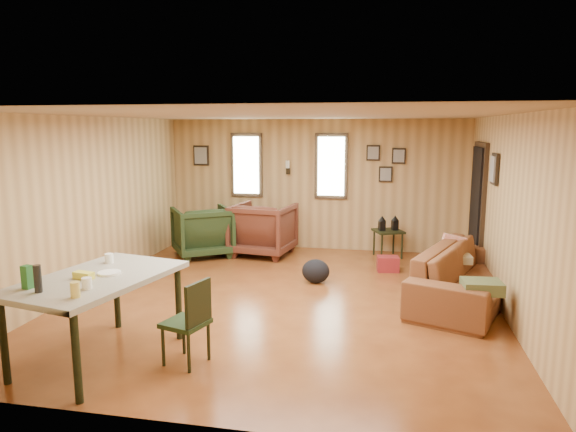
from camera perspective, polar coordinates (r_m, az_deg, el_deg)
name	(u,v)px	position (r m, az deg, el deg)	size (l,w,h in m)	color
room	(299,207)	(6.84, 1.19, 1.06)	(5.54, 6.04, 2.44)	brown
sofa	(469,266)	(7.09, 19.45, -5.22)	(2.43, 0.71, 0.95)	brown
recliner_brown	(263,227)	(9.10, -2.76, -1.18)	(1.00, 0.93, 1.03)	#532619
recliner_green	(202,229)	(9.15, -9.50, -1.44)	(0.94, 0.88, 0.97)	black
end_table	(229,229)	(9.77, -6.54, -1.47)	(0.52, 0.48, 0.62)	black
side_table	(388,229)	(9.12, 11.08, -1.41)	(0.60, 0.60, 0.74)	black
cooler	(388,264)	(8.29, 11.04, -5.24)	(0.36, 0.28, 0.24)	maroon
backpack	(316,271)	(7.54, 3.10, -6.14)	(0.48, 0.41, 0.35)	black
sofa_pillows	(467,268)	(6.85, 19.25, -5.44)	(0.56, 1.83, 0.38)	#4A532E
dining_table	(96,284)	(5.27, -20.55, -7.10)	(1.30, 1.81, 1.08)	#9B9682
dining_chair	(191,318)	(5.03, -10.77, -11.06)	(0.47, 0.47, 0.83)	black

